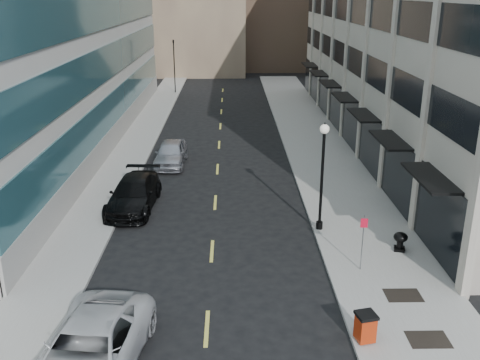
{
  "coord_description": "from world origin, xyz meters",
  "views": [
    {
      "loc": [
        0.89,
        -14.21,
        11.4
      ],
      "look_at": [
        1.37,
        11.73,
        2.15
      ],
      "focal_mm": 40.0,
      "sensor_mm": 36.0,
      "label": 1
    }
  ],
  "objects_px": {
    "car_white_van": "(89,352)",
    "sign_post": "(363,235)",
    "trash_bin": "(365,326)",
    "lamppost": "(322,168)",
    "traffic_signal": "(173,43)",
    "car_silver_sedan": "(171,153)",
    "urn_planter": "(400,240)",
    "car_black_pickup": "(134,194)"
  },
  "relations": [
    {
      "from": "lamppost",
      "to": "urn_planter",
      "type": "relative_size",
      "value": 6.18
    },
    {
      "from": "car_silver_sedan",
      "to": "urn_planter",
      "type": "distance_m",
      "value": 17.84
    },
    {
      "from": "car_white_van",
      "to": "lamppost",
      "type": "xyz_separation_m",
      "value": [
        8.82,
        10.43,
        2.48
      ]
    },
    {
      "from": "car_silver_sedan",
      "to": "trash_bin",
      "type": "relative_size",
      "value": 4.69
    },
    {
      "from": "traffic_signal",
      "to": "sign_post",
      "type": "xyz_separation_m",
      "value": [
        11.9,
        -42.11,
        -3.95
      ]
    },
    {
      "from": "traffic_signal",
      "to": "car_silver_sedan",
      "type": "height_order",
      "value": "traffic_signal"
    },
    {
      "from": "car_white_van",
      "to": "lamppost",
      "type": "distance_m",
      "value": 13.88
    },
    {
      "from": "car_black_pickup",
      "to": "lamppost",
      "type": "relative_size",
      "value": 1.06
    },
    {
      "from": "car_white_van",
      "to": "car_silver_sedan",
      "type": "relative_size",
      "value": 1.27
    },
    {
      "from": "car_white_van",
      "to": "urn_planter",
      "type": "relative_size",
      "value": 7.11
    },
    {
      "from": "car_silver_sedan",
      "to": "urn_planter",
      "type": "bearing_deg",
      "value": -46.86
    },
    {
      "from": "car_black_pickup",
      "to": "sign_post",
      "type": "height_order",
      "value": "sign_post"
    },
    {
      "from": "trash_bin",
      "to": "lamppost",
      "type": "bearing_deg",
      "value": 77.5
    },
    {
      "from": "car_silver_sedan",
      "to": "lamppost",
      "type": "relative_size",
      "value": 0.9
    },
    {
      "from": "car_white_van",
      "to": "urn_planter",
      "type": "xyz_separation_m",
      "value": [
        12.12,
        8.01,
        -0.19
      ]
    },
    {
      "from": "car_white_van",
      "to": "urn_planter",
      "type": "distance_m",
      "value": 14.53
    },
    {
      "from": "car_black_pickup",
      "to": "sign_post",
      "type": "xyz_separation_m",
      "value": [
        10.84,
        -7.37,
        0.93
      ]
    },
    {
      "from": "car_black_pickup",
      "to": "urn_planter",
      "type": "height_order",
      "value": "car_black_pickup"
    },
    {
      "from": "trash_bin",
      "to": "sign_post",
      "type": "height_order",
      "value": "sign_post"
    },
    {
      "from": "trash_bin",
      "to": "car_white_van",
      "type": "bearing_deg",
      "value": 175.71
    },
    {
      "from": "traffic_signal",
      "to": "car_white_van",
      "type": "bearing_deg",
      "value": -87.65
    },
    {
      "from": "car_white_van",
      "to": "lamppost",
      "type": "relative_size",
      "value": 1.15
    },
    {
      "from": "traffic_signal",
      "to": "trash_bin",
      "type": "xyz_separation_m",
      "value": [
        10.9,
        -47.0,
        -5.0
      ]
    },
    {
      "from": "car_black_pickup",
      "to": "trash_bin",
      "type": "xyz_separation_m",
      "value": [
        9.84,
        -12.25,
        -0.13
      ]
    },
    {
      "from": "car_white_van",
      "to": "sign_post",
      "type": "height_order",
      "value": "sign_post"
    },
    {
      "from": "car_white_van",
      "to": "lamppost",
      "type": "bearing_deg",
      "value": 56.27
    },
    {
      "from": "trash_bin",
      "to": "urn_planter",
      "type": "distance_m",
      "value": 7.35
    },
    {
      "from": "car_black_pickup",
      "to": "lamppost",
      "type": "bearing_deg",
      "value": -15.25
    },
    {
      "from": "car_black_pickup",
      "to": "urn_planter",
      "type": "relative_size",
      "value": 6.56
    },
    {
      "from": "lamppost",
      "to": "sign_post",
      "type": "xyz_separation_m",
      "value": [
        1.1,
        -4.16,
        -1.59
      ]
    },
    {
      "from": "car_white_van",
      "to": "trash_bin",
      "type": "bearing_deg",
      "value": 15.33
    },
    {
      "from": "urn_planter",
      "to": "car_white_van",
      "type": "bearing_deg",
      "value": -146.54
    },
    {
      "from": "lamppost",
      "to": "car_white_van",
      "type": "bearing_deg",
      "value": -130.21
    },
    {
      "from": "car_white_van",
      "to": "trash_bin",
      "type": "height_order",
      "value": "car_white_van"
    },
    {
      "from": "car_black_pickup",
      "to": "car_silver_sedan",
      "type": "xyz_separation_m",
      "value": [
        1.24,
        7.74,
        -0.0
      ]
    },
    {
      "from": "car_silver_sedan",
      "to": "sign_post",
      "type": "distance_m",
      "value": 17.93
    },
    {
      "from": "traffic_signal",
      "to": "trash_bin",
      "type": "bearing_deg",
      "value": -76.94
    },
    {
      "from": "car_silver_sedan",
      "to": "sign_post",
      "type": "bearing_deg",
      "value": -55.85
    },
    {
      "from": "lamppost",
      "to": "car_black_pickup",
      "type": "bearing_deg",
      "value": 161.76
    },
    {
      "from": "car_white_van",
      "to": "trash_bin",
      "type": "xyz_separation_m",
      "value": [
        8.92,
        1.39,
        -0.16
      ]
    },
    {
      "from": "traffic_signal",
      "to": "sign_post",
      "type": "height_order",
      "value": "traffic_signal"
    },
    {
      "from": "car_black_pickup",
      "to": "car_silver_sedan",
      "type": "relative_size",
      "value": 1.17
    }
  ]
}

